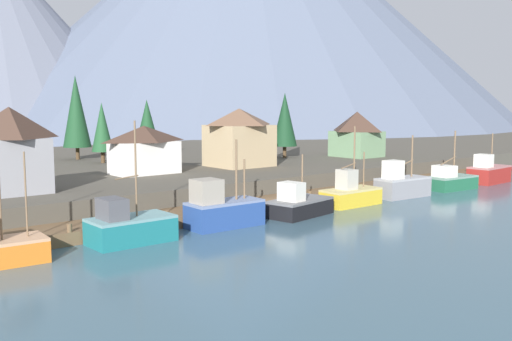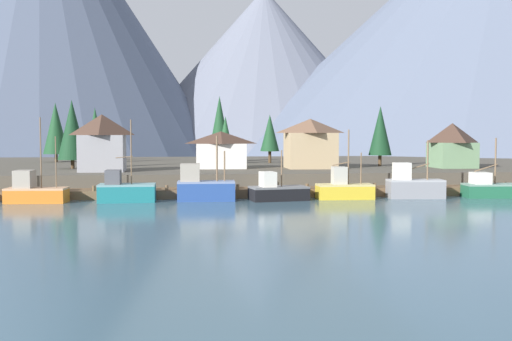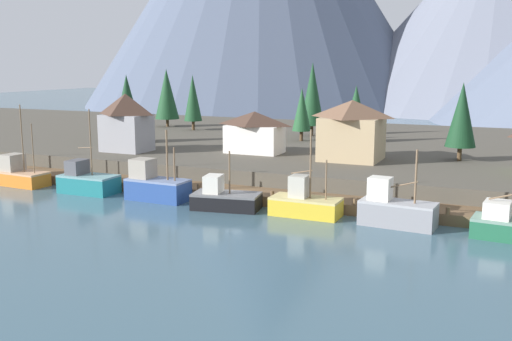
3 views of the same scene
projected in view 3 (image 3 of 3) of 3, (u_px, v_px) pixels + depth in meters
name	position (u px, v px, depth m)	size (l,w,h in m)	color
ground_plane	(302.00, 174.00, 75.97)	(400.00, 400.00, 1.00)	#3D5B6B
dock	(242.00, 195.00, 59.59)	(80.00, 4.00, 1.60)	brown
shoreline_bank	(330.00, 149.00, 86.45)	(400.00, 56.00, 2.50)	#4C473D
mountain_central_peak	(498.00, 12.00, 177.65)	(101.92, 101.92, 57.55)	slate
fishing_boat_orange	(20.00, 175.00, 66.51)	(6.42, 3.18, 9.09)	#CC6B1E
fishing_boat_teal	(87.00, 182.00, 62.62)	(6.05, 3.23, 8.87)	#196B70
fishing_boat_blue	(155.00, 186.00, 59.32)	(6.33, 3.03, 7.14)	navy
fishing_boat_black	(225.00, 198.00, 55.61)	(6.69, 4.12, 5.54)	black
fishing_boat_yellow	(305.00, 203.00, 53.14)	(6.28, 2.85, 7.82)	gold
fishing_boat_grey	(395.00, 210.00, 49.77)	(6.44, 3.10, 6.61)	gray
fishing_boat_green	(512.00, 226.00, 46.03)	(6.49, 3.48, 6.86)	#1E5B3D
house_white	(255.00, 132.00, 73.63)	(7.16, 4.25, 5.17)	silver
house_grey	(126.00, 122.00, 74.88)	(5.91, 4.58, 7.30)	gray
house_tan	(352.00, 130.00, 67.99)	(6.99, 6.48, 6.92)	tan
conifer_near_left	(356.00, 107.00, 83.35)	(3.13, 3.13, 8.01)	#4C3823
conifer_near_right	(312.00, 94.00, 90.44)	(3.70, 3.70, 11.24)	#4C3823
conifer_mid_left	(193.00, 98.00, 98.44)	(2.99, 2.99, 9.20)	#4C3823
conifer_mid_right	(127.00, 104.00, 83.04)	(4.02, 4.02, 9.50)	#4C3823
conifer_back_left	(167.00, 94.00, 103.90)	(4.21, 4.21, 10.12)	#4C3823
conifer_back_right	(462.00, 115.00, 67.15)	(3.44, 3.44, 8.95)	#4C3823
conifer_centre	(302.00, 110.00, 84.74)	(2.70, 2.70, 7.64)	#4C3823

